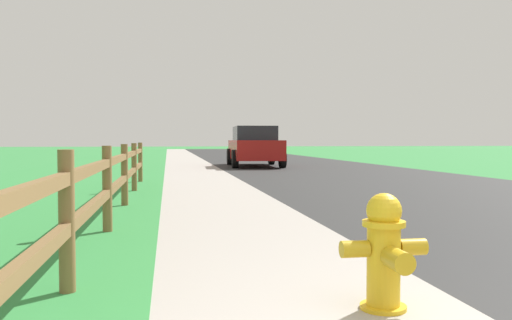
{
  "coord_description": "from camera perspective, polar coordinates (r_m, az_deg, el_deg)",
  "views": [
    {
      "loc": [
        -1.88,
        -1.49,
        1.06
      ],
      "look_at": [
        -0.61,
        6.14,
        0.76
      ],
      "focal_mm": 37.11,
      "sensor_mm": 36.0,
      "label": 1
    }
  ],
  "objects": [
    {
      "name": "ground_plane",
      "position": [
        26.57,
        -5.4,
        -0.12
      ],
      "size": [
        120.0,
        120.0,
        0.0
      ],
      "primitive_type": "plane",
      "color": "#33873F"
    },
    {
      "name": "road_asphalt",
      "position": [
        29.01,
        1.23,
        0.09
      ],
      "size": [
        7.0,
        66.0,
        0.01
      ],
      "primitive_type": "cube",
      "color": "#2B2B2B",
      "rests_on": "ground"
    },
    {
      "name": "curb_concrete",
      "position": [
        28.53,
        -11.7,
        0.01
      ],
      "size": [
        6.0,
        66.0,
        0.01
      ],
      "primitive_type": "cube",
      "color": "#A79F96",
      "rests_on": "ground"
    },
    {
      "name": "grass_verge",
      "position": [
        28.63,
        -14.71,
        -0.0
      ],
      "size": [
        5.0,
        66.0,
        0.0
      ],
      "primitive_type": "cube",
      "color": "#33873F",
      "rests_on": "ground"
    },
    {
      "name": "fire_hydrant",
      "position": [
        3.41,
        13.7,
        -9.51
      ],
      "size": [
        0.55,
        0.45,
        0.73
      ],
      "color": "yellow",
      "rests_on": "ground"
    },
    {
      "name": "rail_fence",
      "position": [
        7.51,
        -14.73,
        -1.54
      ],
      "size": [
        0.11,
        12.39,
        0.99
      ],
      "color": "brown",
      "rests_on": "ground"
    },
    {
      "name": "parked_suv_red",
      "position": [
        21.26,
        -0.17,
        1.5
      ],
      "size": [
        2.17,
        4.56,
        1.6
      ],
      "color": "maroon",
      "rests_on": "ground"
    }
  ]
}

